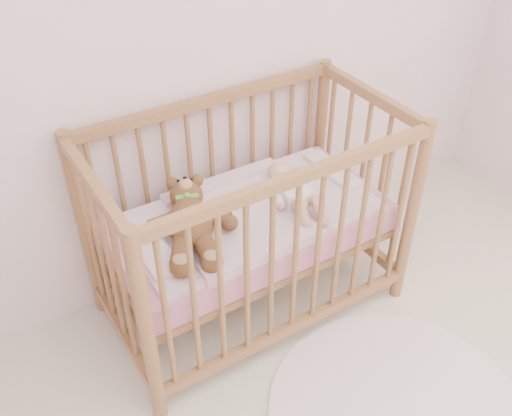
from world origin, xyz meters
TOP-DOWN VIEW (x-y plane):
  - wall_back at (0.00, 2.00)m, footprint 4.00×0.02m
  - crib at (0.12, 1.60)m, footprint 1.36×0.76m
  - mattress at (0.12, 1.60)m, footprint 1.22×0.62m
  - blanket at (0.12, 1.60)m, footprint 1.10×0.58m
  - baby at (0.33, 1.58)m, footprint 0.31×0.51m
  - teddy_bear at (-0.18, 1.58)m, footprint 0.59×0.69m
  - rug at (0.30, 0.73)m, footprint 1.08×1.08m

SIDE VIEW (x-z plane):
  - rug at x=0.30m, z-range 0.00..0.01m
  - mattress at x=0.12m, z-range 0.42..0.55m
  - crib at x=0.12m, z-range 0.00..1.00m
  - blanket at x=0.12m, z-range 0.53..0.59m
  - baby at x=0.33m, z-range 0.58..0.69m
  - teddy_bear at x=-0.18m, z-range 0.56..0.73m
  - wall_back at x=0.00m, z-range 0.00..2.70m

